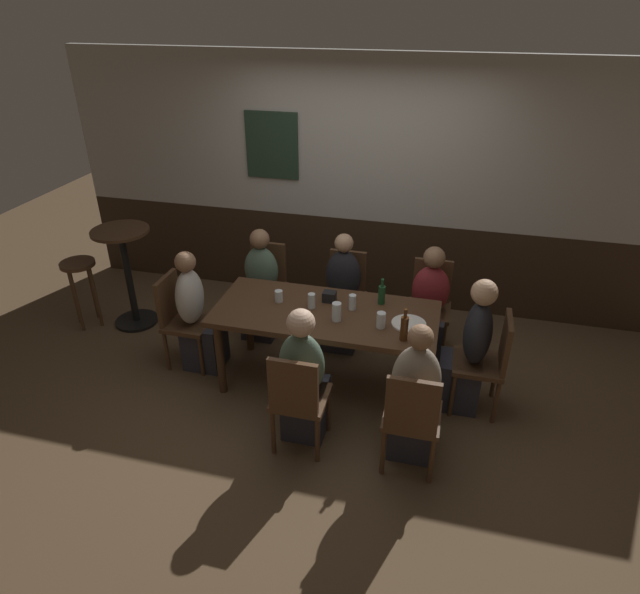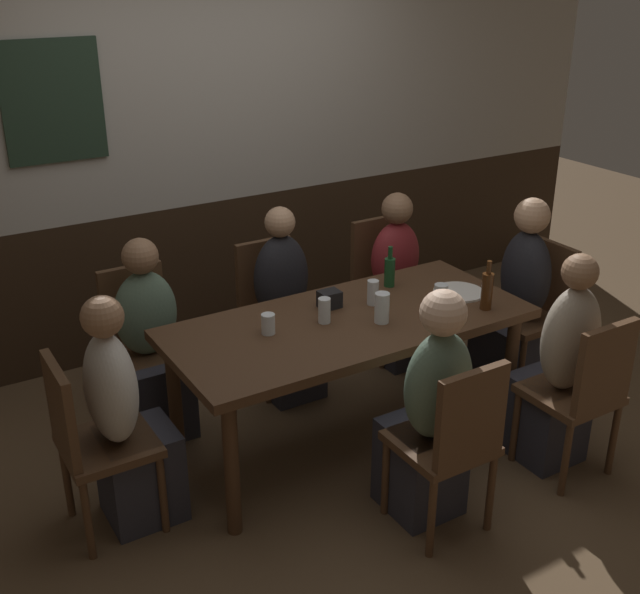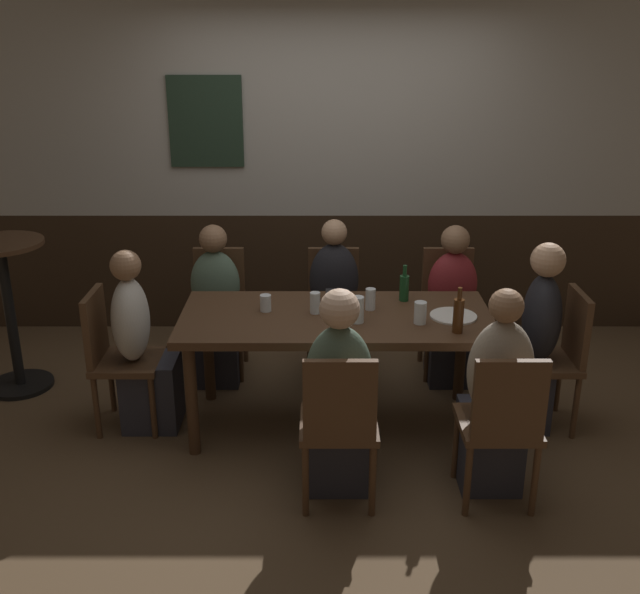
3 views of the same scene
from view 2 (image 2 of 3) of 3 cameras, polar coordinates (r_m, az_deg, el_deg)
name	(u,v)px [view 2 (image 2 of 3)]	position (r m, az deg, el deg)	size (l,w,h in m)	color
ground_plane	(347,442)	(4.34, 1.96, -10.48)	(12.00, 12.00, 0.00)	brown
wall_back	(209,147)	(5.18, -8.09, 10.76)	(6.40, 0.13, 2.60)	#332316
dining_table	(349,333)	(4.01, 2.09, -2.64)	(1.87, 0.83, 0.74)	#472D1C
chair_right_far	(384,279)	(5.13, 4.65, 1.34)	(0.40, 0.40, 0.88)	#513521
chair_right_near	(583,389)	(4.04, 18.59, -6.38)	(0.40, 0.40, 0.88)	#513521
chair_mid_far	(273,305)	(4.73, -3.47, -0.61)	(0.40, 0.40, 0.88)	#513521
chair_head_east	(536,306)	(4.88, 15.42, -0.64)	(0.40, 0.40, 0.88)	#513521
chair_head_west	(90,437)	(3.62, -16.39, -9.77)	(0.40, 0.40, 0.88)	#513521
chair_left_far	(142,337)	(4.44, -12.86, -2.85)	(0.40, 0.40, 0.88)	#513521
chair_mid_near	(452,439)	(3.52, 9.61, -10.14)	(0.40, 0.40, 0.88)	#513521
person_right_far	(398,292)	(5.02, 5.73, 0.39)	(0.34, 0.37, 1.10)	#2D2D38
person_right_near	(557,377)	(4.13, 16.90, -5.60)	(0.34, 0.37, 1.16)	#2D2D38
person_mid_far	(286,318)	(4.60, -2.51, -1.53)	(0.34, 0.37, 1.14)	#2D2D38
person_head_east	(516,311)	(4.77, 14.09, -0.97)	(0.37, 0.34, 1.19)	#2D2D38
person_head_west	(127,430)	(3.66, -13.89, -9.38)	(0.37, 0.34, 1.14)	#2D2D38
person_left_far	(152,354)	(4.32, -12.10, -4.07)	(0.34, 0.37, 1.11)	#2D2D38
person_mid_near	(429,422)	(3.62, 7.94, -9.02)	(0.34, 0.37, 1.16)	#2D2D38
tumbler_short	(324,312)	(3.91, 0.32, -1.11)	(0.06, 0.06, 0.13)	silver
beer_glass_tall	(373,293)	(4.12, 3.87, 0.27)	(0.06, 0.06, 0.13)	silver
beer_glass_half	(382,309)	(3.92, 4.53, -0.88)	(0.08, 0.08, 0.16)	silver
pint_glass_amber	(268,325)	(3.81, -3.79, -2.02)	(0.07, 0.07, 0.10)	silver
pint_glass_pale	(440,298)	(4.12, 8.76, -0.06)	(0.07, 0.07, 0.13)	silver
beer_bottle_green	(390,271)	(4.35, 5.09, 1.90)	(0.06, 0.06, 0.23)	#194723
beer_bottle_brown	(487,290)	(4.13, 12.06, 0.50)	(0.06, 0.06, 0.27)	#42230F
plate_white_large	(459,292)	(4.34, 10.07, 0.36)	(0.28, 0.28, 0.01)	white
condiment_caddy	(329,299)	(4.09, 0.70, -0.16)	(0.11, 0.09, 0.09)	black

